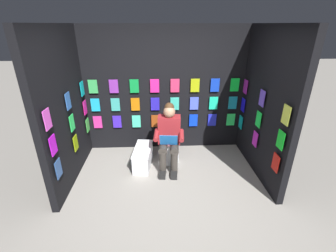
# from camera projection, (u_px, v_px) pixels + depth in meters

# --- Properties ---
(ground_plane) EXTENTS (30.00, 30.00, 0.00)m
(ground_plane) POSITION_uv_depth(u_px,v_px,m) (170.00, 208.00, 3.34)
(ground_plane) COLOR gray
(display_wall_back) EXTENTS (3.23, 0.14, 2.45)m
(display_wall_back) POSITION_uv_depth(u_px,v_px,m) (165.00, 91.00, 4.58)
(display_wall_back) COLOR black
(display_wall_back) RESTS_ON ground
(display_wall_left) EXTENTS (0.14, 1.85, 2.45)m
(display_wall_left) POSITION_uv_depth(u_px,v_px,m) (266.00, 105.00, 3.76)
(display_wall_left) COLOR black
(display_wall_left) RESTS_ON ground
(display_wall_right) EXTENTS (0.14, 1.85, 2.45)m
(display_wall_right) POSITION_uv_depth(u_px,v_px,m) (64.00, 109.00, 3.62)
(display_wall_right) COLOR black
(display_wall_right) RESTS_ON ground
(toilet) EXTENTS (0.42, 0.57, 0.77)m
(toilet) POSITION_uv_depth(u_px,v_px,m) (169.00, 144.00, 4.43)
(toilet) COLOR white
(toilet) RESTS_ON ground
(person_reading) EXTENTS (0.55, 0.71, 1.19)m
(person_reading) POSITION_uv_depth(u_px,v_px,m) (169.00, 137.00, 4.11)
(person_reading) COLOR maroon
(person_reading) RESTS_ON ground
(comic_longbox_near) EXTENTS (0.37, 0.72, 0.37)m
(comic_longbox_near) POSITION_uv_depth(u_px,v_px,m) (143.00, 157.00, 4.28)
(comic_longbox_near) COLOR silver
(comic_longbox_near) RESTS_ON ground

